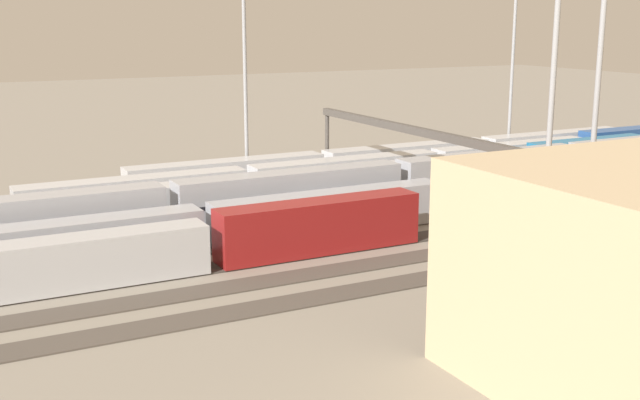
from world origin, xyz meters
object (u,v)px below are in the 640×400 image
(train_on_track_2, at_px, (233,197))
(light_mast_2, at_px, (514,31))
(train_on_track_0, at_px, (408,160))
(light_mast_1, at_px, (601,40))
(train_on_track_5, at_px, (28,267))
(light_mast_3, at_px, (555,53))
(train_on_track_4, at_px, (205,228))
(train_on_track_3, at_px, (291,197))
(light_mast_0, at_px, (244,39))
(train_on_track_1, at_px, (335,175))
(signal_gantry, at_px, (420,138))

(train_on_track_2, height_order, light_mast_2, light_mast_2)
(train_on_track_0, height_order, light_mast_1, light_mast_1)
(train_on_track_5, xyz_separation_m, light_mast_1, (-41.09, 12.40, 15.61))
(light_mast_2, distance_m, light_mast_3, 51.32)
(train_on_track_4, xyz_separation_m, train_on_track_3, (-10.49, -5.00, 0.59))
(light_mast_0, xyz_separation_m, light_mast_1, (-12.92, 40.17, 0.70))
(train_on_track_0, bearing_deg, train_on_track_1, 20.86)
(train_on_track_2, distance_m, signal_gantry, 19.45)
(light_mast_1, relative_size, light_mast_2, 1.00)
(train_on_track_2, xyz_separation_m, light_mast_1, (-19.70, 27.40, 15.66))
(train_on_track_2, bearing_deg, light_mast_0, -117.99)
(train_on_track_5, bearing_deg, light_mast_2, -157.47)
(train_on_track_4, distance_m, train_on_track_5, 15.76)
(train_on_track_2, relative_size, light_mast_1, 4.11)
(train_on_track_3, xyz_separation_m, light_mast_1, (-15.65, 22.40, 15.11))
(signal_gantry, bearing_deg, light_mast_3, 83.83)
(signal_gantry, bearing_deg, train_on_track_4, 6.08)
(train_on_track_3, bearing_deg, train_on_track_4, 25.49)
(train_on_track_3, distance_m, train_on_track_0, 27.79)
(train_on_track_1, height_order, light_mast_3, light_mast_3)
(train_on_track_5, relative_size, train_on_track_1, 0.58)
(light_mast_1, bearing_deg, train_on_track_3, -55.05)
(light_mast_0, relative_size, light_mast_3, 1.01)
(light_mast_2, bearing_deg, light_mast_3, 52.40)
(train_on_track_4, height_order, train_on_track_5, train_on_track_5)
(train_on_track_0, height_order, light_mast_3, light_mast_3)
(train_on_track_4, xyz_separation_m, train_on_track_0, (-33.87, -20.00, -0.02))
(train_on_track_1, bearing_deg, train_on_track_2, 19.26)
(train_on_track_5, xyz_separation_m, train_on_track_3, (-25.43, -10.00, 0.49))
(train_on_track_3, height_order, light_mast_1, light_mast_1)
(signal_gantry, bearing_deg, train_on_track_3, -10.90)
(train_on_track_1, relative_size, light_mast_0, 4.31)
(train_on_track_2, bearing_deg, train_on_track_4, 57.22)
(train_on_track_4, relative_size, light_mast_0, 1.77)
(signal_gantry, bearing_deg, train_on_track_0, -120.74)
(train_on_track_5, bearing_deg, train_on_track_2, -144.95)
(train_on_track_2, bearing_deg, signal_gantry, 156.23)
(train_on_track_1, bearing_deg, train_on_track_3, 44.27)
(train_on_track_2, xyz_separation_m, train_on_track_0, (-27.43, -10.00, -0.06))
(train_on_track_1, distance_m, light_mast_1, 36.38)
(train_on_track_1, xyz_separation_m, train_on_track_0, (-13.12, -5.00, -0.07))
(train_on_track_2, height_order, train_on_track_1, same)
(light_mast_0, distance_m, signal_gantry, 24.53)
(light_mast_3, bearing_deg, train_on_track_1, -89.05)
(train_on_track_1, xyz_separation_m, light_mast_3, (-0.54, 32.64, 14.82))
(train_on_track_0, xyz_separation_m, light_mast_0, (20.65, -2.77, 15.02))
(train_on_track_2, bearing_deg, train_on_track_1, -160.74)
(train_on_track_3, relative_size, light_mast_2, 4.31)
(light_mast_0, bearing_deg, light_mast_2, -179.64)
(light_mast_2, height_order, signal_gantry, light_mast_2)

